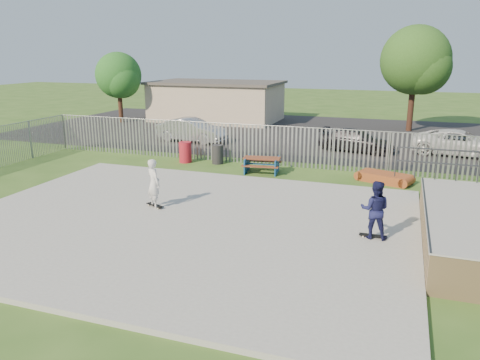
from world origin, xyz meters
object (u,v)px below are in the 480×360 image
(picnic_table, at_px, (262,165))
(tree_left, at_px, (118,75))
(trash_bin_grey, at_px, (218,154))
(car_white, at_px, (460,143))
(tree_mid, at_px, (415,60))
(skater_white, at_px, (154,183))
(skater_navy, at_px, (375,210))
(trash_bin_red, at_px, (185,152))
(car_silver, at_px, (192,130))
(car_dark, at_px, (356,140))
(funbox, at_px, (384,178))

(picnic_table, distance_m, tree_left, 19.78)
(trash_bin_grey, xyz_separation_m, car_white, (11.83, 6.20, 0.22))
(tree_mid, distance_m, skater_white, 23.66)
(trash_bin_grey, bearing_deg, skater_navy, -44.26)
(trash_bin_red, relative_size, trash_bin_grey, 1.10)
(car_silver, distance_m, car_dark, 10.15)
(picnic_table, height_order, trash_bin_grey, trash_bin_grey)
(skater_white, bearing_deg, funbox, -103.70)
(funbox, bearing_deg, tree_left, 170.77)
(trash_bin_grey, height_order, car_white, car_white)
(car_white, height_order, tree_left, tree_left)
(skater_navy, bearing_deg, car_silver, -47.94)
(car_silver, bearing_deg, skater_navy, -131.35)
(tree_left, xyz_separation_m, skater_white, (13.40, -18.51, -2.70))
(trash_bin_grey, bearing_deg, picnic_table, -20.67)
(tree_mid, distance_m, skater_navy, 22.45)
(funbox, distance_m, car_dark, 6.57)
(tree_mid, bearing_deg, funbox, -93.95)
(skater_white, bearing_deg, trash_bin_red, -37.73)
(car_silver, distance_m, car_white, 15.65)
(trash_bin_grey, distance_m, tree_mid, 17.42)
(trash_bin_grey, bearing_deg, car_silver, 127.06)
(picnic_table, height_order, tree_mid, tree_mid)
(car_silver, bearing_deg, tree_left, 62.70)
(car_silver, distance_m, tree_mid, 16.42)
(funbox, relative_size, car_silver, 0.50)
(picnic_table, distance_m, skater_navy, 8.96)
(car_silver, distance_m, skater_navy, 17.68)
(car_white, height_order, tree_mid, tree_mid)
(picnic_table, distance_m, trash_bin_red, 4.40)
(trash_bin_red, height_order, trash_bin_grey, trash_bin_red)
(funbox, bearing_deg, picnic_table, -158.74)
(skater_white, bearing_deg, trash_bin_grey, -50.53)
(skater_navy, bearing_deg, car_dark, -82.78)
(car_dark, bearing_deg, skater_navy, -161.28)
(tree_mid, bearing_deg, skater_white, -111.70)
(skater_navy, relative_size, skater_white, 1.00)
(car_silver, xyz_separation_m, tree_mid, (13.02, 9.07, 4.20))
(car_dark, height_order, tree_left, tree_left)
(picnic_table, height_order, car_dark, car_dark)
(trash_bin_red, xyz_separation_m, car_silver, (-2.09, 5.27, 0.22))
(tree_left, distance_m, skater_navy, 28.38)
(car_silver, distance_m, skater_white, 13.35)
(trash_bin_red, relative_size, car_white, 0.22)
(car_dark, xyz_separation_m, skater_white, (-5.75, -13.00, 0.39))
(car_dark, bearing_deg, car_silver, 103.12)
(tree_mid, bearing_deg, skater_navy, -92.69)
(skater_navy, distance_m, skater_white, 7.60)
(funbox, relative_size, skater_navy, 1.28)
(funbox, bearing_deg, tree_mid, 106.16)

